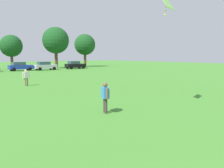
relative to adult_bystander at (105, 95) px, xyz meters
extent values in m
cylinder|color=#3F3833|center=(0.04, 0.11, -0.55)|extent=(0.15, 0.15, 0.78)
cylinder|color=#3F3833|center=(-0.04, -0.11, -0.55)|extent=(0.15, 0.15, 0.78)
cube|color=#337FCC|center=(0.00, 0.00, 0.11)|extent=(0.45, 0.58, 0.55)
cylinder|color=brown|center=(0.11, 0.30, 0.13)|extent=(0.11, 0.11, 0.52)
cylinder|color=brown|center=(-0.11, -0.30, 0.13)|extent=(0.11, 0.11, 0.52)
sphere|color=brown|center=(0.00, 0.00, 0.52)|extent=(0.24, 0.24, 0.24)
cylinder|color=#8C7259|center=(0.11, 13.29, -0.55)|extent=(0.15, 0.15, 0.78)
cylinder|color=#8C7259|center=(0.34, 13.35, -0.55)|extent=(0.15, 0.15, 0.78)
cube|color=white|center=(0.23, 13.32, 0.11)|extent=(0.58, 0.42, 0.55)
cylinder|color=beige|center=(-0.09, 13.23, 0.13)|extent=(0.11, 0.11, 0.52)
cylinder|color=beige|center=(0.54, 13.40, 0.13)|extent=(0.11, 0.11, 0.52)
sphere|color=beige|center=(0.23, 13.32, 0.53)|extent=(0.24, 0.24, 0.24)
cube|color=#8CD859|center=(3.54, -0.88, 4.90)|extent=(1.43, 1.00, 0.83)
sphere|color=yellow|center=(3.54, -0.88, 4.65)|extent=(0.10, 0.10, 0.10)
sphere|color=yellow|center=(3.49, -0.88, 4.43)|extent=(0.10, 0.10, 0.10)
sphere|color=yellow|center=(3.44, -0.88, 4.21)|extent=(0.10, 0.10, 0.10)
cube|color=#1E38AD|center=(6.47, 36.32, -0.24)|extent=(4.30, 1.80, 0.76)
cube|color=#334756|center=(6.12, 36.32, 0.44)|extent=(2.24, 1.58, 0.60)
cylinder|color=black|center=(7.93, 37.22, -0.62)|extent=(0.64, 0.22, 0.64)
cylinder|color=black|center=(7.93, 35.42, -0.62)|extent=(0.64, 0.22, 0.64)
cylinder|color=black|center=(5.00, 37.22, -0.62)|extent=(0.64, 0.22, 0.64)
cylinder|color=black|center=(5.00, 35.42, -0.62)|extent=(0.64, 0.22, 0.64)
cube|color=silver|center=(10.96, 35.28, -0.24)|extent=(4.30, 1.80, 0.76)
cube|color=#334756|center=(10.62, 35.28, 0.44)|extent=(2.24, 1.58, 0.60)
cylinder|color=black|center=(12.42, 36.18, -0.62)|extent=(0.64, 0.22, 0.64)
cylinder|color=black|center=(12.42, 34.38, -0.62)|extent=(0.64, 0.22, 0.64)
cylinder|color=black|center=(9.50, 36.18, -0.62)|extent=(0.64, 0.22, 0.64)
cylinder|color=black|center=(9.50, 34.38, -0.62)|extent=(0.64, 0.22, 0.64)
cube|color=black|center=(17.86, 35.59, -0.24)|extent=(4.30, 1.80, 0.76)
cube|color=#334756|center=(17.52, 35.59, 0.44)|extent=(2.24, 1.58, 0.60)
cylinder|color=black|center=(19.33, 36.49, -0.62)|extent=(0.64, 0.22, 0.64)
cylinder|color=black|center=(19.33, 34.69, -0.62)|extent=(0.64, 0.22, 0.64)
cylinder|color=black|center=(16.40, 36.49, -0.62)|extent=(0.64, 0.22, 0.64)
cylinder|color=black|center=(16.40, 34.69, -0.62)|extent=(0.64, 0.22, 0.64)
cylinder|color=brown|center=(6.63, 42.87, 0.53)|extent=(0.54, 0.54, 2.94)
sphere|color=#194C1E|center=(6.63, 42.87, 3.97)|extent=(4.64, 4.64, 4.64)
cylinder|color=brown|center=(15.47, 40.07, 0.94)|extent=(0.69, 0.69, 3.75)
sphere|color=#194C1E|center=(15.47, 40.07, 5.33)|extent=(5.93, 5.93, 5.93)
cylinder|color=brown|center=(24.58, 42.56, 0.76)|extent=(0.63, 0.63, 3.40)
sphere|color=#194C1E|center=(24.58, 42.56, 4.73)|extent=(5.36, 5.36, 5.36)
camera|label=1|loc=(-6.85, -9.40, 2.01)|focal=37.12mm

